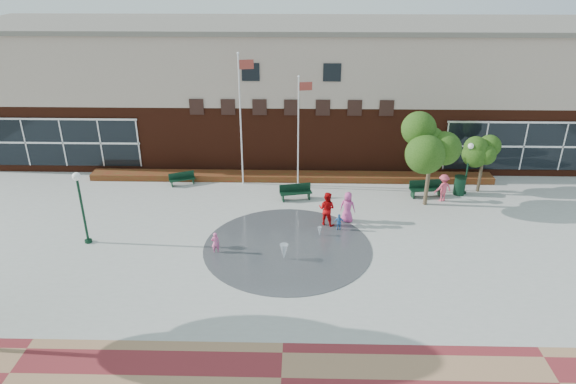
{
  "coord_description": "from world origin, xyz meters",
  "views": [
    {
      "loc": [
        0.55,
        -19.14,
        13.25
      ],
      "look_at": [
        0.0,
        4.0,
        2.6
      ],
      "focal_mm": 32.0,
      "sensor_mm": 36.0,
      "label": 1
    }
  ],
  "objects_px": {
    "flagpole_left": "(241,114)",
    "trash_can": "(460,185)",
    "child_splash": "(215,243)",
    "bench_left": "(182,181)",
    "flagpole_right": "(299,127)"
  },
  "relations": [
    {
      "from": "flagpole_right",
      "to": "child_splash",
      "type": "height_order",
      "value": "flagpole_right"
    },
    {
      "from": "bench_left",
      "to": "child_splash",
      "type": "relative_size",
      "value": 1.49
    },
    {
      "from": "flagpole_right",
      "to": "trash_can",
      "type": "distance_m",
      "value": 10.38
    },
    {
      "from": "flagpole_left",
      "to": "bench_left",
      "type": "height_order",
      "value": "flagpole_left"
    },
    {
      "from": "child_splash",
      "to": "trash_can",
      "type": "bearing_deg",
      "value": -163.43
    },
    {
      "from": "flagpole_left",
      "to": "child_splash",
      "type": "height_order",
      "value": "flagpole_left"
    },
    {
      "from": "flagpole_left",
      "to": "child_splash",
      "type": "relative_size",
      "value": 7.44
    },
    {
      "from": "flagpole_left",
      "to": "trash_can",
      "type": "relative_size",
      "value": 6.98
    },
    {
      "from": "bench_left",
      "to": "child_splash",
      "type": "distance_m",
      "value": 8.82
    },
    {
      "from": "trash_can",
      "to": "child_splash",
      "type": "bearing_deg",
      "value": -152.72
    },
    {
      "from": "bench_left",
      "to": "trash_can",
      "type": "xyz_separation_m",
      "value": [
        17.19,
        -1.02,
        0.34
      ]
    },
    {
      "from": "trash_can",
      "to": "child_splash",
      "type": "distance_m",
      "value": 15.54
    },
    {
      "from": "trash_can",
      "to": "child_splash",
      "type": "height_order",
      "value": "trash_can"
    },
    {
      "from": "bench_left",
      "to": "trash_can",
      "type": "distance_m",
      "value": 17.22
    },
    {
      "from": "flagpole_right",
      "to": "child_splash",
      "type": "xyz_separation_m",
      "value": [
        -4.01,
        -7.91,
        -3.39
      ]
    }
  ]
}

